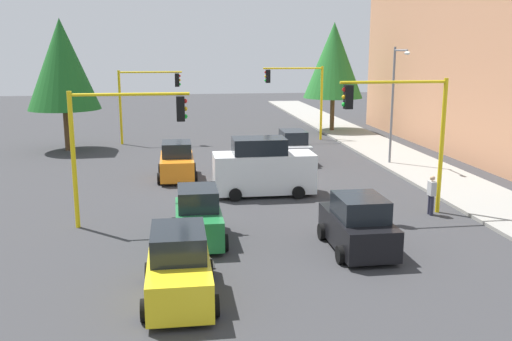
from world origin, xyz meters
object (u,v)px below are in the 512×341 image
(pedestrian_crossing, at_px, (432,194))
(traffic_signal_near_left, at_px, (402,119))
(traffic_signal_near_right, at_px, (121,131))
(car_black, at_px, (358,225))
(car_orange, at_px, (177,162))
(car_green, at_px, (198,217))
(traffic_signal_far_right, at_px, (146,92))
(traffic_signal_far_left, at_px, (298,88))
(car_yellow, at_px, (179,267))
(tree_roadside_far, at_px, (334,60))
(tree_opposite_side, at_px, (62,64))
(delivery_van_white, at_px, (263,169))
(car_silver, at_px, (292,147))
(street_lamp_curbside, at_px, (395,93))

(pedestrian_crossing, bearing_deg, traffic_signal_near_left, -103.91)
(traffic_signal_near_right, relative_size, car_black, 1.37)
(car_orange, relative_size, car_green, 1.06)
(traffic_signal_near_left, height_order, pedestrian_crossing, traffic_signal_near_left)
(traffic_signal_near_right, height_order, traffic_signal_far_right, traffic_signal_far_right)
(traffic_signal_far_left, bearing_deg, traffic_signal_near_left, 0.06)
(traffic_signal_near_left, height_order, car_yellow, traffic_signal_near_left)
(traffic_signal_far_left, distance_m, traffic_signal_near_left, 20.00)
(traffic_signal_far_left, bearing_deg, tree_roadside_far, 136.35)
(car_black, relative_size, car_yellow, 0.94)
(traffic_signal_far_right, bearing_deg, tree_roadside_far, 104.79)
(traffic_signal_near_right, xyz_separation_m, car_yellow, (7.04, 2.05, -2.90))
(traffic_signal_near_right, xyz_separation_m, tree_opposite_side, (-18.00, -5.36, 2.05))
(traffic_signal_near_right, xyz_separation_m, traffic_signal_near_left, (0.00, 11.35, 0.25))
(traffic_signal_near_right, xyz_separation_m, delivery_van_white, (-4.00, 6.16, -2.52))
(car_orange, xyz_separation_m, car_silver, (-3.69, 7.13, -0.00))
(pedestrian_crossing, bearing_deg, tree_opposite_side, -135.47)
(traffic_signal_near_left, height_order, car_silver, traffic_signal_near_left)
(traffic_signal_far_left, xyz_separation_m, car_silver, (8.18, -2.10, -3.06))
(traffic_signal_far_right, distance_m, tree_opposite_side, 6.07)
(traffic_signal_near_left, xyz_separation_m, tree_roadside_far, (-24.00, 3.80, 1.88))
(traffic_signal_far_right, height_order, tree_roadside_far, tree_roadside_far)
(tree_opposite_side, bearing_deg, car_silver, 67.03)
(traffic_signal_near_right, bearing_deg, traffic_signal_far_right, -179.99)
(tree_roadside_far, xyz_separation_m, car_green, (26.30, -12.35, -5.03))
(car_yellow, bearing_deg, delivery_van_white, 159.57)
(traffic_signal_far_left, xyz_separation_m, delivery_van_white, (16.00, -5.17, -2.68))
(car_black, xyz_separation_m, car_green, (-1.73, -5.46, -0.00))
(tree_roadside_far, bearing_deg, delivery_van_white, -24.19)
(tree_roadside_far, distance_m, car_silver, 14.45)
(car_yellow, bearing_deg, traffic_signal_far_left, 161.06)
(traffic_signal_near_left, distance_m, car_yellow, 12.09)
(tree_opposite_side, xyz_separation_m, delivery_van_white, (14.00, 11.52, -4.57))
(traffic_signal_far_left, xyz_separation_m, car_black, (24.03, -3.08, -3.06))
(traffic_signal_near_right, height_order, delivery_van_white, traffic_signal_near_right)
(car_silver, bearing_deg, car_yellow, -20.82)
(traffic_signal_near_left, distance_m, car_orange, 12.72)
(traffic_signal_near_right, bearing_deg, car_black, 63.97)
(traffic_signal_far_right, xyz_separation_m, car_green, (22.30, 2.79, -2.92))
(traffic_signal_near_right, height_order, car_orange, traffic_signal_near_right)
(car_black, height_order, car_green, same)
(tree_roadside_far, distance_m, car_yellow, 34.07)
(delivery_van_white, bearing_deg, traffic_signal_far_left, 162.10)
(tree_roadside_far, relative_size, delivery_van_white, 1.88)
(tree_roadside_far, height_order, car_yellow, tree_roadside_far)
(street_lamp_curbside, height_order, car_black, street_lamp_curbside)
(pedestrian_crossing, bearing_deg, street_lamp_curbside, 167.70)
(traffic_signal_near_right, distance_m, delivery_van_white, 7.77)
(traffic_signal_far_right, relative_size, car_black, 1.38)
(street_lamp_curbside, height_order, car_orange, street_lamp_curbside)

